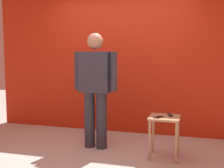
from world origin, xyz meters
name	(u,v)px	position (x,y,z in m)	size (l,w,h in m)	color
ground_plane	(92,160)	(0.00, 0.00, 0.00)	(12.00, 12.00, 0.00)	#B7B2A8
back_wall_red	(120,58)	(0.00, 1.53, 1.37)	(4.85, 0.12, 2.74)	red
standing_person	(95,84)	(-0.12, 0.50, 0.98)	(0.69, 0.27, 1.75)	#2D2D38
side_table	(164,125)	(0.94, 0.34, 0.47)	(0.41, 0.41, 0.59)	tan
cell_phone	(159,117)	(0.87, 0.26, 0.59)	(0.07, 0.14, 0.01)	black
tv_remote	(170,115)	(1.00, 0.43, 0.60)	(0.04, 0.17, 0.02)	black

